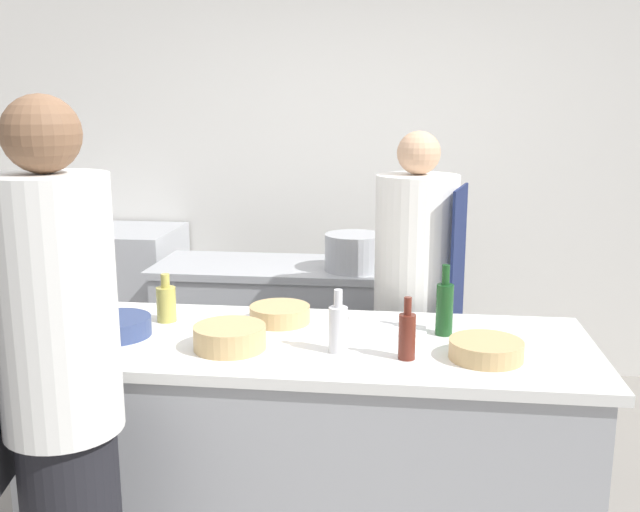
# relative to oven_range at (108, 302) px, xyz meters

# --- Properties ---
(wall_back) EXTENTS (8.00, 0.06, 2.80)m
(wall_back) POSITION_rel_oven_range_xyz_m (1.58, 0.38, 0.91)
(wall_back) COLOR silver
(wall_back) RESTS_ON ground_plane
(prep_counter) EXTENTS (2.15, 0.82, 0.89)m
(prep_counter) POSITION_rel_oven_range_xyz_m (1.58, -1.75, -0.04)
(prep_counter) COLOR #A8AAAF
(prep_counter) RESTS_ON ground_plane
(pass_counter) EXTENTS (1.67, 0.60, 0.89)m
(pass_counter) POSITION_rel_oven_range_xyz_m (1.38, -0.50, -0.04)
(pass_counter) COLOR #A8AAAF
(pass_counter) RESTS_ON ground_plane
(oven_range) EXTENTS (0.94, 0.66, 0.98)m
(oven_range) POSITION_rel_oven_range_xyz_m (0.00, 0.00, 0.00)
(oven_range) COLOR #A8AAAF
(oven_range) RESTS_ON ground_plane
(chef_at_prep_near) EXTENTS (0.39, 0.37, 1.80)m
(chef_at_prep_near) POSITION_rel_oven_range_xyz_m (0.95, -2.46, 0.42)
(chef_at_prep_near) COLOR black
(chef_at_prep_near) RESTS_ON ground_plane
(chef_at_stove) EXTENTS (0.43, 0.41, 1.65)m
(chef_at_stove) POSITION_rel_oven_range_xyz_m (1.99, -1.06, 0.33)
(chef_at_stove) COLOR black
(chef_at_stove) RESTS_ON ground_plane
(bottle_olive_oil) EXTENTS (0.08, 0.08, 0.24)m
(bottle_olive_oil) POSITION_rel_oven_range_xyz_m (0.62, -2.04, 0.50)
(bottle_olive_oil) COLOR black
(bottle_olive_oil) RESTS_ON prep_counter
(bottle_vinegar) EXTENTS (0.08, 0.08, 0.20)m
(bottle_vinegar) POSITION_rel_oven_range_xyz_m (0.97, -1.59, 0.48)
(bottle_vinegar) COLOR #B2A84C
(bottle_vinegar) RESTS_ON prep_counter
(bottle_wine) EXTENTS (0.07, 0.07, 0.28)m
(bottle_wine) POSITION_rel_oven_range_xyz_m (2.10, -1.63, 0.52)
(bottle_wine) COLOR #19471E
(bottle_wine) RESTS_ON prep_counter
(bottle_cooking_oil) EXTENTS (0.06, 0.06, 0.22)m
(bottle_cooking_oil) POSITION_rel_oven_range_xyz_m (1.95, -1.92, 0.49)
(bottle_cooking_oil) COLOR #5B2319
(bottle_cooking_oil) RESTS_ON prep_counter
(bottle_sauce) EXTENTS (0.07, 0.07, 0.23)m
(bottle_sauce) POSITION_rel_oven_range_xyz_m (1.71, -1.88, 0.50)
(bottle_sauce) COLOR silver
(bottle_sauce) RESTS_ON prep_counter
(bowl_mixing_large) EXTENTS (0.28, 0.28, 0.07)m
(bowl_mixing_large) POSITION_rel_oven_range_xyz_m (0.83, -1.80, 0.44)
(bowl_mixing_large) COLOR navy
(bowl_mixing_large) RESTS_ON prep_counter
(bowl_prep_small) EXTENTS (0.25, 0.25, 0.07)m
(bowl_prep_small) POSITION_rel_oven_range_xyz_m (1.44, -1.55, 0.44)
(bowl_prep_small) COLOR tan
(bowl_prep_small) RESTS_ON prep_counter
(bowl_ceramic_blue) EXTENTS (0.26, 0.26, 0.07)m
(bowl_ceramic_blue) POSITION_rel_oven_range_xyz_m (2.23, -1.88, 0.44)
(bowl_ceramic_blue) COLOR tan
(bowl_ceramic_blue) RESTS_ON prep_counter
(bowl_wooden_salad) EXTENTS (0.27, 0.27, 0.09)m
(bowl_wooden_salad) POSITION_rel_oven_range_xyz_m (1.31, -1.89, 0.45)
(bowl_wooden_salad) COLOR tan
(bowl_wooden_salad) RESTS_ON prep_counter
(cutting_board) EXTENTS (0.31, 0.25, 0.01)m
(cutting_board) POSITION_rel_oven_range_xyz_m (1.87, -1.56, 0.41)
(cutting_board) COLOR white
(cutting_board) RESTS_ON prep_counter
(stockpot) EXTENTS (0.31, 0.31, 0.20)m
(stockpot) POSITION_rel_oven_range_xyz_m (1.67, -0.59, 0.50)
(stockpot) COLOR #A8AAAF
(stockpot) RESTS_ON pass_counter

